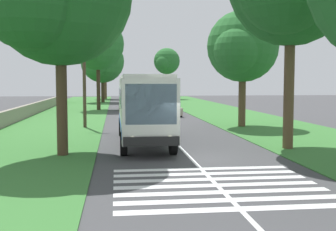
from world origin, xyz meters
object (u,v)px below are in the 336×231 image
roadside_tree_right_2 (166,62)px  utility_pole (84,71)px  trailing_car_1 (127,104)px  roadside_tree_left_0 (101,62)px  trailing_car_0 (171,109)px  trailing_minibus_0 (152,94)px  roadside_tree_left_3 (104,61)px  roadside_tree_left_1 (97,45)px  roadside_tree_right_0 (241,48)px  coach_bus (143,104)px

roadside_tree_right_2 → utility_pole: roadside_tree_right_2 is taller
trailing_car_1 → roadside_tree_left_0: 18.84m
trailing_car_0 → trailing_minibus_0: 19.32m
roadside_tree_right_2 → roadside_tree_left_0: bearing=135.1°
utility_pole → trailing_car_1: bearing=-10.3°
roadside_tree_left_3 → trailing_car_1: bearing=-173.7°
roadside_tree_left_0 → roadside_tree_right_2: (11.58, -11.56, 0.60)m
trailing_minibus_0 → roadside_tree_left_0: (7.86, 7.25, 4.73)m
trailing_minibus_0 → roadside_tree_left_3: 22.71m
trailing_car_1 → roadside_tree_right_2: 30.96m
roadside_tree_left_1 → roadside_tree_right_0: bearing=-150.7°
roadside_tree_right_0 → coach_bus: bearing=134.7°
trailing_minibus_0 → utility_pole: (-29.26, 7.34, 2.62)m
trailing_car_0 → roadside_tree_right_2: size_ratio=0.46×
trailing_minibus_0 → roadside_tree_right_2: bearing=-12.5°
coach_bus → trailing_car_1: bearing=0.4°
coach_bus → roadside_tree_left_3: size_ratio=1.13×
roadside_tree_left_0 → roadside_tree_right_2: roadside_tree_left_0 is taller
trailing_minibus_0 → utility_pole: 30.28m
trailing_minibus_0 → roadside_tree_right_2: (19.44, -4.31, 5.33)m
trailing_minibus_0 → roadside_tree_left_1: size_ratio=0.56×
trailing_car_0 → roadside_tree_right_2: 39.44m
coach_bus → trailing_car_1: coach_bus is taller
roadside_tree_right_0 → trailing_car_1: bearing=21.5°
trailing_car_0 → trailing_car_1: size_ratio=1.00×
trailing_car_0 → roadside_tree_left_3: roadside_tree_left_3 is taller
trailing_minibus_0 → roadside_tree_left_3: size_ratio=0.61×
roadside_tree_left_0 → utility_pole: size_ratio=1.23×
trailing_minibus_0 → coach_bus: bearing=174.5°
coach_bus → roadside_tree_left_0: (45.45, 3.65, 4.13)m
roadside_tree_right_2 → coach_bus: bearing=172.1°
trailing_car_0 → roadside_tree_left_0: 28.73m
trailing_car_1 → utility_pole: 20.09m
trailing_car_1 → roadside_tree_right_0: (-20.16, -7.94, 5.17)m
trailing_car_0 → trailing_minibus_0: trailing_minibus_0 is taller
coach_bus → roadside_tree_right_2: bearing=-7.9°
trailing_car_0 → roadside_tree_right_2: roadside_tree_right_2 is taller
trailing_car_1 → utility_pole: size_ratio=0.54×
utility_pole → trailing_car_0: bearing=-37.3°
utility_pole → coach_bus: bearing=-155.8°
coach_bus → roadside_tree_left_0: 45.78m
trailing_car_1 → trailing_minibus_0: bearing=-21.2°
trailing_car_1 → roadside_tree_left_3: roadside_tree_left_3 is taller
roadside_tree_left_1 → utility_pole: (-19.46, 0.14, -3.35)m
trailing_car_0 → coach_bus: bearing=168.1°
roadside_tree_right_2 → utility_pole: 50.14m
trailing_minibus_0 → roadside_tree_right_0: bearing=-172.1°
trailing_car_0 → roadside_tree_right_2: bearing=-6.0°
roadside_tree_left_1 → roadside_tree_right_0: (-20.16, -11.33, -1.68)m
coach_bus → roadside_tree_left_3: bearing=3.5°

